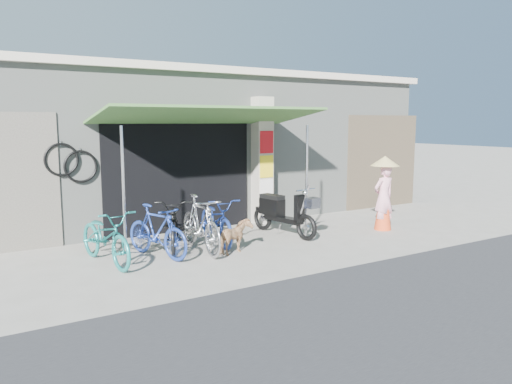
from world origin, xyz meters
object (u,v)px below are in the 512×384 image
bike_teal (106,236)px  bike_navy (217,220)px  moped (282,213)px  bike_silver (200,224)px  street_dog (235,237)px  nun (384,193)px  bike_blue (157,231)px  bike_black (174,223)px

bike_teal → bike_navy: size_ratio=1.02×
bike_navy → moped: (1.55, -0.06, 0.01)m
bike_navy → bike_silver: bearing=-134.0°
bike_teal → moped: size_ratio=0.98×
bike_silver → street_dog: bearing=-42.0°
nun → street_dog: bearing=1.0°
bike_silver → nun: 4.38m
bike_blue → bike_black: size_ratio=0.82×
street_dog → moped: 1.84m
bike_teal → street_dog: bike_teal is taller
bike_blue → nun: bearing=-24.3°
bike_blue → moped: moped is taller
moped → bike_teal: bearing=174.4°
street_dog → nun: bearing=-112.8°
bike_silver → nun: size_ratio=1.06×
bike_blue → street_dog: size_ratio=2.12×
bike_navy → nun: size_ratio=1.08×
moped → street_dog: bearing=-162.3°
street_dog → bike_silver: bearing=21.5°
bike_blue → bike_silver: 0.83m
bike_silver → nun: (4.35, -0.40, 0.30)m
bike_navy → moped: bearing=6.1°
bike_black → bike_silver: size_ratio=1.09×
bike_teal → moped: moped is taller
bike_teal → bike_black: bearing=5.3°
street_dog → moped: moped is taller
bike_teal → bike_black: 1.44m
bike_navy → moped: moped is taller
bike_black → bike_navy: bike_black is taller
nun → bike_silver: bearing=-5.2°
bike_navy → street_dog: size_ratio=2.42×
bike_teal → bike_navy: 2.31m
bike_black → moped: 2.44m
bike_teal → bike_silver: 1.73m
bike_teal → bike_navy: (2.28, 0.32, -0.01)m
street_dog → moped: bearing=-86.7°
bike_navy → nun: bearing=-4.0°
nun → bike_blue: bearing=-5.2°
street_dog → bike_black: bearing=17.2°
bike_blue → bike_black: (0.49, 0.38, 0.03)m
street_dog → moped: size_ratio=0.40×
bike_black → nun: 4.77m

